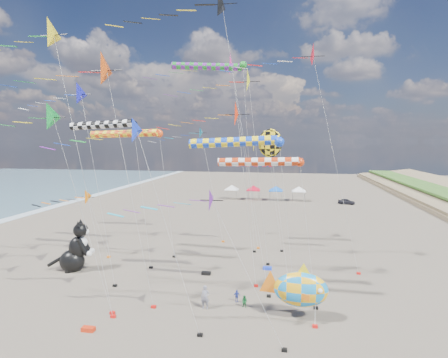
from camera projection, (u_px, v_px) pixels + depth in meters
name	position (u px, v px, depth m)	size (l,w,h in m)	color
delta_kite_0	(187.00, 136.00, 45.21)	(10.21, 1.68, 15.21)	#22B0CA
delta_kite_1	(236.00, 84.00, 35.98)	(11.43, 2.58, 20.60)	yellow
delta_kite_2	(220.00, 65.00, 41.52)	(15.03, 3.13, 23.96)	#F31782
delta_kite_3	(118.00, 135.00, 23.21)	(11.09, 1.86, 14.87)	blue
delta_kite_4	(92.00, 73.00, 26.57)	(14.43, 2.81, 20.00)	#D84D11
delta_kite_5	(224.00, 116.00, 30.65)	(9.70, 2.46, 16.87)	#F82E0C
delta_kite_6	(76.00, 96.00, 30.52)	(8.62, 2.13, 18.45)	#191BB9
delta_kite_7	(219.00, 6.00, 27.83)	(13.12, 2.75, 25.55)	black
delta_kite_8	(78.00, 199.00, 39.64)	(9.07, 1.81, 7.93)	orange
delta_kite_9	(209.00, 207.00, 21.86)	(10.21, 1.68, 10.30)	#611D8C
delta_kite_10	(55.00, 121.00, 25.34)	(11.64, 2.19, 16.06)	#0F9332
delta_kite_11	(315.00, 56.00, 33.32)	(12.81, 2.49, 22.79)	red
delta_kite_12	(55.00, 39.00, 25.21)	(11.32, 2.39, 22.05)	yellow
windsock_0	(211.00, 67.00, 40.26)	(10.02, 0.86, 22.22)	#1A9326
windsock_1	(239.00, 143.00, 28.82)	(9.14, 0.83, 13.54)	blue
windsock_2	(263.00, 163.00, 27.06)	(8.00, 0.69, 11.94)	red
windsock_3	(252.00, 165.00, 41.43)	(6.67, 0.62, 10.80)	#ED1043
windsock_4	(105.00, 125.00, 35.61)	(8.68, 0.83, 15.28)	black
windsock_5	(128.00, 134.00, 39.27)	(10.00, 0.87, 14.48)	#F04814
angelfish_kite	(268.00, 144.00, 32.34)	(3.74, 3.02, 14.33)	yellow
cat_inflatable	(74.00, 245.00, 35.50)	(3.89, 1.95, 5.25)	black
fish_inflatable	(300.00, 289.00, 25.69)	(5.33, 2.22, 4.35)	#1584D0
person_adult	(205.00, 297.00, 27.49)	(0.68, 0.45, 1.88)	gray
child_green	(245.00, 302.00, 27.70)	(0.49, 0.38, 1.00)	#187231
child_blue	(237.00, 296.00, 28.72)	(0.60, 0.25, 1.02)	#2A3BA4
kite_bag_0	(88.00, 329.00, 24.31)	(0.90, 0.44, 0.30)	red
kite_bag_2	(206.00, 273.00, 34.62)	(0.90, 0.44, 0.30)	black
kite_bag_3	(267.00, 268.00, 35.99)	(0.90, 0.44, 0.30)	#1635DC
tent_row	(265.00, 186.00, 78.29)	(19.20, 4.20, 3.80)	white
parked_car	(346.00, 201.00, 73.52)	(1.39, 3.45, 1.18)	#26262D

